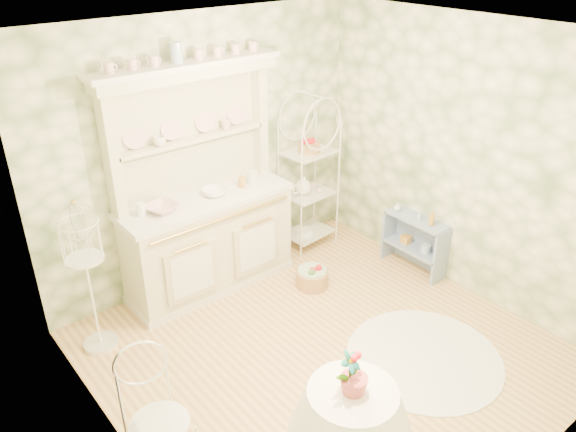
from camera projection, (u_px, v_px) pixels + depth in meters
floor at (324, 351)px, 4.98m from camera, size 3.60×3.60×0.00m
ceiling at (335, 37)px, 3.74m from camera, size 3.60×3.60×0.00m
wall_left at (108, 304)px, 3.35m from camera, size 3.60×3.60×0.00m
wall_right at (466, 161)px, 5.38m from camera, size 3.60×3.60×0.00m
wall_back at (206, 152)px, 5.60m from camera, size 3.60×3.60×0.00m
wall_front at (549, 331)px, 3.13m from camera, size 3.60×3.60×0.00m
kitchen_dresser at (205, 185)px, 5.39m from camera, size 1.87×0.61×2.29m
bakers_rack at (309, 174)px, 6.27m from camera, size 0.58×0.44×1.77m
side_shelf at (415, 244)px, 6.06m from camera, size 0.35×0.74×0.61m
round_table at (350, 429)px, 3.73m from camera, size 0.91×0.91×0.75m
cafe_chair at (160, 429)px, 3.70m from camera, size 0.46×0.46×0.80m
birdcage_stand at (87, 273)px, 4.70m from camera, size 0.41×0.41×1.54m
floor_basket at (312, 277)px, 5.84m from camera, size 0.36×0.36×0.22m
lace_rug at (424, 357)px, 4.90m from camera, size 1.42×1.42×0.01m
bowl_floral at (162, 211)px, 5.18m from camera, size 0.36×0.36×0.07m
bowl_white at (215, 195)px, 5.49m from camera, size 0.30×0.30×0.07m
cup_left at (160, 143)px, 5.08m from camera, size 0.12×0.12×0.09m
cup_right at (226, 126)px, 5.50m from camera, size 0.14×0.14×0.10m
potted_geranium at (349, 376)px, 3.51m from camera, size 0.19×0.15×0.32m
bottle_amber at (432, 219)px, 5.76m from camera, size 0.07×0.07×0.16m
bottle_blue at (420, 216)px, 5.87m from camera, size 0.04×0.04×0.10m
bottle_glass at (397, 208)px, 6.06m from camera, size 0.10×0.10×0.10m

